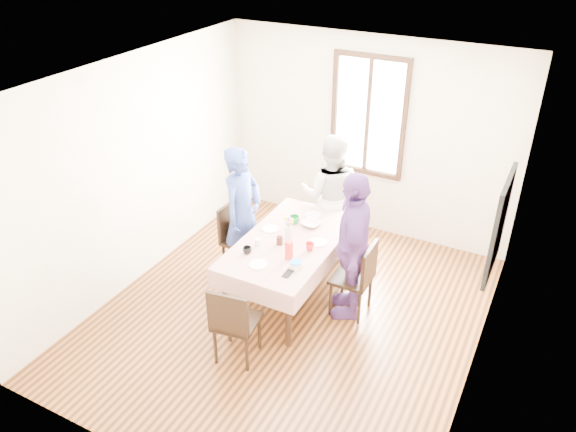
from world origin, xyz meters
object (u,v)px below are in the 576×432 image
at_px(chair_left, 242,240).
at_px(person_left, 242,213).
at_px(dining_table, 290,268).
at_px(person_far, 331,194).
at_px(chair_far, 330,218).
at_px(chair_near, 237,321).
at_px(chair_right, 352,278).
at_px(person_right, 352,246).

bearing_deg(chair_left, person_left, 91.90).
relative_size(dining_table, person_far, 1.03).
distance_m(chair_left, person_far, 1.28).
height_order(chair_left, person_far, person_far).
xyz_separation_m(chair_far, chair_near, (0.00, -2.32, 0.00)).
bearing_deg(chair_near, chair_right, 49.66).
relative_size(chair_left, person_right, 0.52).
bearing_deg(chair_left, person_far, 144.67).
relative_size(dining_table, chair_far, 1.85).
bearing_deg(dining_table, chair_near, -90.00).
height_order(person_left, person_far, person_left).
bearing_deg(dining_table, chair_far, 90.00).
height_order(chair_far, person_right, person_right).
xyz_separation_m(dining_table, person_far, (0.00, 1.14, 0.45)).
height_order(chair_near, person_right, person_right).
height_order(chair_left, chair_right, same).
height_order(chair_right, chair_near, same).
distance_m(dining_table, chair_near, 1.16).
bearing_deg(person_right, chair_left, -114.64).
distance_m(chair_left, chair_right, 1.49).
relative_size(dining_table, person_right, 0.97).
bearing_deg(person_left, chair_left, 94.29).
bearing_deg(person_far, chair_far, -105.07).
xyz_separation_m(person_far, person_right, (0.72, -1.08, 0.05)).
bearing_deg(chair_right, person_far, 34.60).
height_order(dining_table, chair_near, chair_near).
relative_size(chair_right, person_right, 0.52).
relative_size(person_left, person_far, 1.02).
bearing_deg(chair_near, chair_far, 81.24).
relative_size(dining_table, chair_right, 1.85).
bearing_deg(person_left, person_far, -32.20).
bearing_deg(dining_table, person_right, 4.16).
bearing_deg(person_far, chair_right, 109.39).
relative_size(chair_far, person_left, 0.54).
xyz_separation_m(chair_left, chair_far, (0.74, 1.00, 0.00)).
bearing_deg(person_left, chair_near, -146.88).
bearing_deg(chair_near, dining_table, 81.24).
xyz_separation_m(chair_left, chair_near, (0.74, -1.32, 0.00)).
relative_size(chair_right, person_left, 0.54).
bearing_deg(chair_right, dining_table, 94.18).
height_order(dining_table, chair_far, chair_far).
xyz_separation_m(person_left, person_far, (0.72, 0.98, -0.02)).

